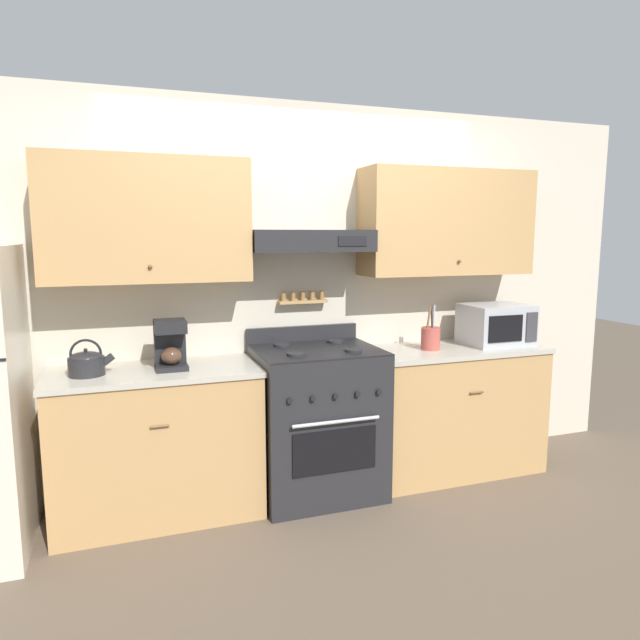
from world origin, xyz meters
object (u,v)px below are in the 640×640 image
at_px(tea_kettle, 87,363).
at_px(utensil_crock, 431,338).
at_px(microwave, 496,324).
at_px(stove_range, 317,421).
at_px(coffee_maker, 170,344).

xyz_separation_m(tea_kettle, utensil_crock, (2.19, 0.00, 0.01)).
bearing_deg(microwave, utensil_crock, -178.13).
height_order(stove_range, utensil_crock, utensil_crock).
distance_m(stove_range, coffee_maker, 1.06).
height_order(tea_kettle, microwave, microwave).
bearing_deg(stove_range, coffee_maker, 177.85).
bearing_deg(tea_kettle, stove_range, -0.39).
bearing_deg(stove_range, microwave, 1.13).
bearing_deg(microwave, tea_kettle, -179.63).
xyz_separation_m(microwave, utensil_crock, (-0.54, -0.02, -0.06)).
bearing_deg(stove_range, tea_kettle, 179.61).
bearing_deg(utensil_crock, stove_range, -179.36).
xyz_separation_m(stove_range, utensil_crock, (0.83, 0.01, 0.50)).
bearing_deg(microwave, coffee_maker, 179.83).
relative_size(stove_range, microwave, 2.34).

